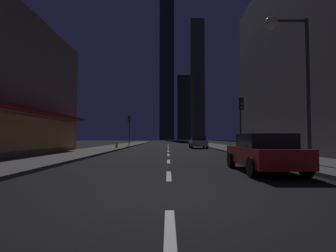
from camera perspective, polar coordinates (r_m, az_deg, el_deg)
name	(u,v)px	position (r m, az deg, el deg)	size (l,w,h in m)	color
ground_plane	(168,147)	(37.54, 0.00, -4.64)	(78.00, 136.00, 0.10)	black
sidewalk_right	(216,146)	(38.19, 10.59, -4.37)	(4.00, 76.00, 0.15)	#605E59
sidewalk_left	(120,146)	(38.18, -10.60, -4.37)	(4.00, 76.00, 0.15)	#605E59
lane_marking_center	(168,151)	(24.35, 0.02, -5.63)	(0.16, 43.80, 0.01)	silver
skyscraper_distant_tall	(167,70)	(142.84, -0.31, 12.44)	(7.72, 8.61, 76.54)	#2F2C23
skyscraper_distant_mid	(184,108)	(142.73, 3.49, 4.05)	(7.26, 6.63, 35.46)	#333126
skyscraper_distant_short	(197,79)	(155.65, 6.49, 10.31)	(8.26, 6.20, 71.83)	#4E4A3B
car_parked_near	(263,152)	(10.39, 20.49, -5.55)	(1.98, 4.24, 1.45)	#B21919
car_parked_far	(198,142)	(31.06, 6.68, -3.59)	(1.98, 4.24, 1.45)	silver
fire_hydrant_far_left	(116,145)	(29.70, -11.48, -4.16)	(0.42, 0.30, 0.65)	gold
traffic_light_near_right	(241,113)	(20.10, 15.94, 2.91)	(0.32, 0.48, 4.20)	#2D2D2D
traffic_light_far_left	(129,124)	(36.30, -8.72, 0.44)	(0.32, 0.48, 4.20)	#2D2D2D
street_lamp_right	(289,53)	(13.03, 25.34, 14.44)	(1.96, 0.56, 6.58)	#38383D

